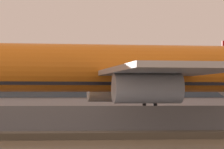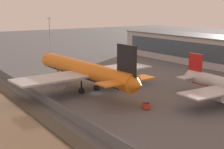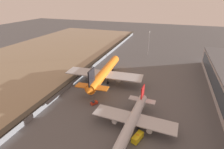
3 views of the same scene
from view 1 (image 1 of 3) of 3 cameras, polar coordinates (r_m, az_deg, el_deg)
The scene contains 4 objects.
ground_plane at distance 69.73m, azimuth 5.34°, elevation -4.45°, with size 500.00×500.00×0.00m, color #565659.
perimeter_fence at distance 54.12m, azimuth 8.74°, elevation -3.93°, with size 280.00×0.10×2.34m.
cargo_jet_orange at distance 68.00m, azimuth 1.31°, elevation 0.37°, with size 50.52×43.15×15.22m.
terminal_building at distance 133.11m, azimuth -1.31°, elevation -0.66°, with size 111.35×19.63×12.04m.
Camera 1 is at (-13.97, -68.25, 3.09)m, focal length 105.00 mm.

